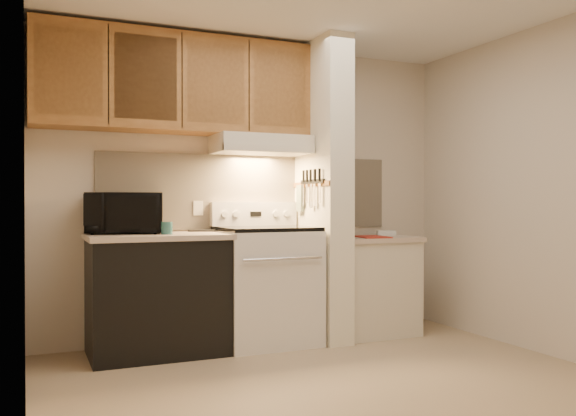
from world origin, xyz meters
TOP-DOWN VIEW (x-y plane):
  - floor at (0.00, 0.00)m, footprint 3.60×3.60m
  - wall_back at (0.00, 1.50)m, footprint 3.60×2.50m
  - wall_left at (-1.80, 0.00)m, footprint 0.02×3.00m
  - wall_right at (1.80, 0.00)m, footprint 0.02×3.00m
  - backsplash at (0.00, 1.49)m, footprint 2.60×0.02m
  - range_body at (0.00, 1.16)m, footprint 0.76×0.65m
  - oven_window at (0.00, 0.84)m, footprint 0.50×0.01m
  - oven_handle at (0.00, 0.80)m, footprint 0.65×0.02m
  - cooktop at (0.00, 1.16)m, footprint 0.74×0.64m
  - range_backguard at (0.00, 1.44)m, footprint 0.76×0.08m
  - range_display at (0.00, 1.40)m, footprint 0.10×0.01m
  - range_knob_left_outer at (-0.28, 1.40)m, footprint 0.05×0.02m
  - range_knob_left_inner at (-0.18, 1.40)m, footprint 0.05×0.02m
  - range_knob_right_inner at (0.18, 1.40)m, footprint 0.05×0.02m
  - range_knob_right_outer at (0.28, 1.40)m, footprint 0.05×0.02m
  - dishwasher_front at (-0.88, 1.17)m, footprint 1.00×0.63m
  - left_countertop at (-0.88, 1.17)m, footprint 1.04×0.67m
  - spoon_rest at (-0.48, 1.36)m, footprint 0.23×0.13m
  - teal_jar at (-0.83, 1.06)m, footprint 0.09×0.09m
  - outlet at (-0.48, 1.48)m, footprint 0.08×0.01m
  - microwave at (-1.10, 1.31)m, footprint 0.63×0.49m
  - partition_pillar at (0.51, 1.15)m, footprint 0.22×0.70m
  - pillar_trim at (0.39, 1.15)m, footprint 0.01×0.70m
  - knife_strip at (0.39, 1.10)m, footprint 0.02×0.42m
  - knife_blade_a at (0.38, 0.94)m, footprint 0.01×0.03m
  - knife_handle_a at (0.38, 0.94)m, footprint 0.02×0.02m
  - knife_blade_b at (0.38, 1.03)m, footprint 0.01×0.04m
  - knife_handle_b at (0.38, 1.02)m, footprint 0.02×0.02m
  - knife_blade_c at (0.38, 1.09)m, footprint 0.01×0.04m
  - knife_handle_c at (0.38, 1.11)m, footprint 0.02×0.02m
  - knife_blade_d at (0.38, 1.18)m, footprint 0.01×0.04m
  - knife_handle_d at (0.38, 1.18)m, footprint 0.02×0.02m
  - knife_blade_e at (0.38, 1.26)m, footprint 0.01×0.04m
  - knife_handle_e at (0.38, 1.25)m, footprint 0.02×0.02m
  - oven_mitt at (0.38, 1.32)m, footprint 0.03×0.09m
  - right_cab_base at (0.97, 1.15)m, footprint 0.70×0.60m
  - right_countertop at (0.97, 1.15)m, footprint 0.74×0.64m
  - red_folder at (0.90, 1.00)m, footprint 0.27×0.35m
  - white_box at (1.19, 1.23)m, footprint 0.19×0.16m
  - range_hood at (0.00, 1.28)m, footprint 0.78×0.44m
  - hood_lip at (0.00, 1.07)m, footprint 0.78×0.04m
  - upper_cabinets at (-0.69, 1.32)m, footprint 2.18×0.33m
  - cab_door_a at (-1.51, 1.17)m, footprint 0.46×0.01m
  - cab_gap_a at (-1.23, 1.16)m, footprint 0.01×0.01m
  - cab_door_b at (-0.96, 1.17)m, footprint 0.46×0.01m
  - cab_gap_b at (-0.69, 1.16)m, footprint 0.01×0.01m
  - cab_door_c at (-0.42, 1.17)m, footprint 0.46×0.01m
  - cab_gap_c at (-0.14, 1.16)m, footprint 0.01×0.01m
  - cab_door_d at (0.13, 1.17)m, footprint 0.46×0.01m

SIDE VIEW (x-z plane):
  - floor at x=0.00m, z-range 0.00..0.00m
  - right_cab_base at x=0.97m, z-range 0.00..0.81m
  - dishwasher_front at x=-0.88m, z-range 0.00..0.87m
  - range_body at x=0.00m, z-range 0.00..0.92m
  - oven_window at x=0.00m, z-range 0.35..0.65m
  - oven_handle at x=0.00m, z-range 0.71..0.73m
  - right_countertop at x=0.97m, z-range 0.81..0.85m
  - red_folder at x=0.90m, z-range 0.85..0.86m
  - white_box at x=1.19m, z-range 0.85..0.89m
  - left_countertop at x=-0.88m, z-range 0.87..0.91m
  - spoon_rest at x=-0.48m, z-range 0.91..0.92m
  - cooktop at x=0.00m, z-range 0.92..0.95m
  - teal_jar at x=-0.83m, z-range 0.91..1.00m
  - range_backguard at x=0.00m, z-range 0.95..1.15m
  - range_display at x=0.00m, z-range 1.03..1.07m
  - range_knob_left_outer at x=-0.28m, z-range 1.03..1.07m
  - range_knob_left_inner at x=-0.18m, z-range 1.03..1.07m
  - range_knob_right_inner at x=0.18m, z-range 1.03..1.07m
  - range_knob_right_outer at x=0.28m, z-range 1.03..1.07m
  - microwave at x=-1.10m, z-range 0.91..1.22m
  - outlet at x=-0.48m, z-range 1.04..1.16m
  - oven_mitt at x=0.38m, z-range 1.07..1.30m
  - knife_blade_c at x=0.38m, z-range 1.10..1.30m
  - knife_blade_b at x=0.38m, z-range 1.12..1.30m
  - knife_blade_e at x=0.38m, z-range 1.12..1.30m
  - knife_blade_a at x=0.38m, z-range 1.14..1.30m
  - knife_blade_d at x=0.38m, z-range 1.14..1.30m
  - backsplash at x=0.00m, z-range 0.92..1.55m
  - wall_back at x=0.00m, z-range 1.24..1.26m
  - wall_left at x=-1.80m, z-range 0.00..2.50m
  - wall_right at x=1.80m, z-range 0.00..2.50m
  - partition_pillar at x=0.51m, z-range 0.00..2.50m
  - pillar_trim at x=0.39m, z-range 1.28..1.32m
  - knife_strip at x=0.39m, z-range 1.30..1.34m
  - knife_handle_a at x=0.38m, z-range 1.32..1.42m
  - knife_handle_b at x=0.38m, z-range 1.32..1.42m
  - knife_handle_c at x=0.38m, z-range 1.32..1.42m
  - knife_handle_d at x=0.38m, z-range 1.32..1.42m
  - knife_handle_e at x=0.38m, z-range 1.32..1.42m
  - hood_lip at x=0.00m, z-range 1.55..1.61m
  - range_hood at x=0.00m, z-range 1.55..1.70m
  - upper_cabinets at x=-0.69m, z-range 1.70..2.47m
  - cab_door_a at x=-1.51m, z-range 1.77..2.40m
  - cab_gap_a at x=-1.23m, z-range 1.72..2.45m
  - cab_door_b at x=-0.96m, z-range 1.77..2.40m
  - cab_gap_b at x=-0.69m, z-range 1.72..2.45m
  - cab_door_c at x=-0.42m, z-range 1.77..2.40m
  - cab_gap_c at x=-0.14m, z-range 1.72..2.45m
  - cab_door_d at x=0.13m, z-range 1.77..2.40m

